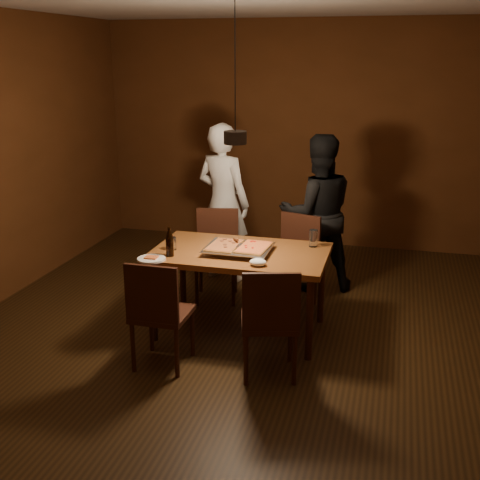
% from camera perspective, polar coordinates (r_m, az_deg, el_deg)
% --- Properties ---
extents(room_shell, '(6.00, 6.00, 6.00)m').
position_cam_1_polar(room_shell, '(4.82, -0.45, 5.56)').
color(room_shell, '#34210E').
rests_on(room_shell, ground).
extents(dining_table, '(1.50, 0.90, 0.75)m').
position_cam_1_polar(dining_table, '(5.20, 0.00, -1.83)').
color(dining_table, brown).
rests_on(dining_table, floor).
extents(chair_far_left, '(0.50, 0.50, 0.49)m').
position_cam_1_polar(chair_far_left, '(6.03, -2.21, -0.53)').
color(chair_far_left, '#38190F').
rests_on(chair_far_left, floor).
extents(chair_far_right, '(0.53, 0.53, 0.49)m').
position_cam_1_polar(chair_far_right, '(5.85, 5.24, -1.17)').
color(chair_far_right, '#38190F').
rests_on(chair_far_right, floor).
extents(chair_near_left, '(0.42, 0.42, 0.49)m').
position_cam_1_polar(chair_near_left, '(4.66, -7.82, -6.16)').
color(chair_near_left, '#38190F').
rests_on(chair_near_left, floor).
extents(chair_near_right, '(0.52, 0.52, 0.49)m').
position_cam_1_polar(chair_near_right, '(4.48, 2.87, -6.98)').
color(chair_near_right, '#38190F').
rests_on(chair_near_right, floor).
extents(pizza_tray, '(0.58, 0.49, 0.05)m').
position_cam_1_polar(pizza_tray, '(5.14, -0.15, -0.92)').
color(pizza_tray, silver).
rests_on(pizza_tray, dining_table).
extents(pizza_meat, '(0.26, 0.40, 0.02)m').
position_cam_1_polar(pizza_meat, '(5.15, -1.50, -0.49)').
color(pizza_meat, maroon).
rests_on(pizza_meat, pizza_tray).
extents(pizza_cheese, '(0.27, 0.40, 0.02)m').
position_cam_1_polar(pizza_cheese, '(5.10, 1.31, -0.68)').
color(pizza_cheese, gold).
rests_on(pizza_cheese, pizza_tray).
extents(spatula, '(0.20, 0.25, 0.04)m').
position_cam_1_polar(spatula, '(5.13, -0.04, -0.50)').
color(spatula, silver).
rests_on(spatula, pizza_tray).
extents(beer_bottle_a, '(0.06, 0.06, 0.24)m').
position_cam_1_polar(beer_bottle_a, '(5.05, -6.69, -0.23)').
color(beer_bottle_a, black).
rests_on(beer_bottle_a, dining_table).
extents(beer_bottle_b, '(0.07, 0.07, 0.25)m').
position_cam_1_polar(beer_bottle_b, '(5.06, -6.69, -0.15)').
color(beer_bottle_b, black).
rests_on(beer_bottle_b, dining_table).
extents(water_glass_left, '(0.07, 0.07, 0.11)m').
position_cam_1_polar(water_glass_left, '(5.23, -6.44, -0.33)').
color(water_glass_left, silver).
rests_on(water_glass_left, dining_table).
extents(water_glass_right, '(0.07, 0.07, 0.15)m').
position_cam_1_polar(water_glass_right, '(5.32, 6.97, 0.16)').
color(water_glass_right, silver).
rests_on(water_glass_right, dining_table).
extents(plate_slice, '(0.23, 0.23, 0.03)m').
position_cam_1_polar(plate_slice, '(5.01, -8.40, -1.77)').
color(plate_slice, white).
rests_on(plate_slice, dining_table).
extents(napkin, '(0.14, 0.11, 0.06)m').
position_cam_1_polar(napkin, '(4.81, 1.71, -2.13)').
color(napkin, white).
rests_on(napkin, dining_table).
extents(diner_white, '(0.72, 0.58, 1.70)m').
position_cam_1_polar(diner_white, '(6.44, -1.59, 3.53)').
color(diner_white, silver).
rests_on(diner_white, floor).
extents(diner_dark, '(0.96, 0.86, 1.62)m').
position_cam_1_polar(diner_dark, '(6.22, 7.35, 2.52)').
color(diner_dark, black).
rests_on(diner_dark, floor).
extents(pendant_lamp, '(0.18, 0.18, 1.10)m').
position_cam_1_polar(pendant_lamp, '(4.76, -0.46, 9.82)').
color(pendant_lamp, black).
rests_on(pendant_lamp, ceiling).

